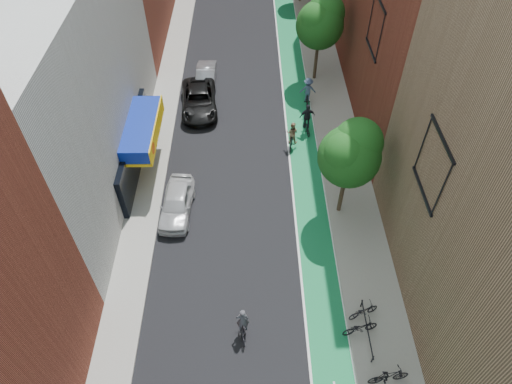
{
  "coord_description": "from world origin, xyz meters",
  "views": [
    {
      "loc": [
        0.4,
        -7.63,
        20.62
      ],
      "look_at": [
        0.7,
        10.23,
        1.5
      ],
      "focal_mm": 32.0,
      "sensor_mm": 36.0,
      "label": 1
    }
  ],
  "objects_px": {
    "parked_car_white": "(177,203)",
    "cyclist_lane_near": "(292,137)",
    "cyclist_lane_mid": "(307,121)",
    "parked_car_black": "(199,100)",
    "cyclist_lead": "(243,326)",
    "parked_car_silver": "(206,78)",
    "cyclist_lane_far": "(308,93)"
  },
  "relations": [
    {
      "from": "parked_car_white",
      "to": "parked_car_silver",
      "type": "relative_size",
      "value": 1.04
    },
    {
      "from": "parked_car_white",
      "to": "cyclist_lane_near",
      "type": "xyz_separation_m",
      "value": [
        7.14,
        5.72,
        0.07
      ]
    },
    {
      "from": "cyclist_lane_near",
      "to": "cyclist_lane_mid",
      "type": "height_order",
      "value": "cyclist_lane_mid"
    },
    {
      "from": "cyclist_lane_mid",
      "to": "cyclist_lane_far",
      "type": "bearing_deg",
      "value": -106.3
    },
    {
      "from": "cyclist_lead",
      "to": "parked_car_black",
      "type": "bearing_deg",
      "value": -83.42
    },
    {
      "from": "parked_car_white",
      "to": "cyclist_lane_far",
      "type": "xyz_separation_m",
      "value": [
        8.64,
        10.53,
        0.29
      ]
    },
    {
      "from": "parked_car_black",
      "to": "parked_car_silver",
      "type": "distance_m",
      "value": 3.08
    },
    {
      "from": "parked_car_black",
      "to": "parked_car_white",
      "type": "bearing_deg",
      "value": -98.67
    },
    {
      "from": "parked_car_black",
      "to": "cyclist_lane_mid",
      "type": "distance_m",
      "value": 8.18
    },
    {
      "from": "parked_car_black",
      "to": "cyclist_lead",
      "type": "xyz_separation_m",
      "value": [
        3.27,
        -17.89,
        -0.08
      ]
    },
    {
      "from": "parked_car_white",
      "to": "cyclist_lane_mid",
      "type": "bearing_deg",
      "value": 44.84
    },
    {
      "from": "cyclist_lane_near",
      "to": "parked_car_white",
      "type": "bearing_deg",
      "value": 51.12
    },
    {
      "from": "parked_car_silver",
      "to": "cyclist_lane_mid",
      "type": "relative_size",
      "value": 1.88
    },
    {
      "from": "parked_car_black",
      "to": "cyclist_lane_near",
      "type": "relative_size",
      "value": 2.78
    },
    {
      "from": "parked_car_silver",
      "to": "cyclist_lane_far",
      "type": "xyz_separation_m",
      "value": [
        7.7,
        -2.64,
        0.34
      ]
    },
    {
      "from": "cyclist_lead",
      "to": "cyclist_lane_near",
      "type": "relative_size",
      "value": 1.02
    },
    {
      "from": "parked_car_black",
      "to": "cyclist_lane_far",
      "type": "distance_m",
      "value": 8.04
    },
    {
      "from": "cyclist_lane_mid",
      "to": "parked_car_black",
      "type": "bearing_deg",
      "value": -30.22
    },
    {
      "from": "parked_car_silver",
      "to": "cyclist_lane_near",
      "type": "xyz_separation_m",
      "value": [
        6.2,
        -7.46,
        0.12
      ]
    },
    {
      "from": "cyclist_lead",
      "to": "cyclist_lane_far",
      "type": "distance_m",
      "value": 18.92
    },
    {
      "from": "parked_car_white",
      "to": "cyclist_lane_near",
      "type": "height_order",
      "value": "cyclist_lane_near"
    },
    {
      "from": "parked_car_white",
      "to": "cyclist_lead",
      "type": "distance_m",
      "value": 8.69
    },
    {
      "from": "cyclist_lead",
      "to": "parked_car_white",
      "type": "bearing_deg",
      "value": -67.22
    },
    {
      "from": "cyclist_lead",
      "to": "cyclist_lane_mid",
      "type": "height_order",
      "value": "cyclist_lane_mid"
    },
    {
      "from": "parked_car_white",
      "to": "cyclist_lead",
      "type": "xyz_separation_m",
      "value": [
        3.88,
        -7.77,
        -0.06
      ]
    },
    {
      "from": "cyclist_lane_mid",
      "to": "parked_car_white",
      "type": "bearing_deg",
      "value": 31.2
    },
    {
      "from": "parked_car_white",
      "to": "cyclist_lane_mid",
      "type": "distance_m",
      "value": 11.06
    },
    {
      "from": "parked_car_white",
      "to": "cyclist_lane_near",
      "type": "bearing_deg",
      "value": 42.14
    },
    {
      "from": "parked_car_silver",
      "to": "cyclist_lane_mid",
      "type": "xyz_separation_m",
      "value": [
        7.35,
        -5.86,
        0.23
      ]
    },
    {
      "from": "parked_car_white",
      "to": "cyclist_lane_mid",
      "type": "height_order",
      "value": "cyclist_lane_mid"
    },
    {
      "from": "parked_car_white",
      "to": "cyclist_lane_mid",
      "type": "xyz_separation_m",
      "value": [
        8.3,
        7.31,
        0.18
      ]
    },
    {
      "from": "cyclist_lead",
      "to": "cyclist_lane_near",
      "type": "xyz_separation_m",
      "value": [
        3.26,
        13.49,
        0.13
      ]
    }
  ]
}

